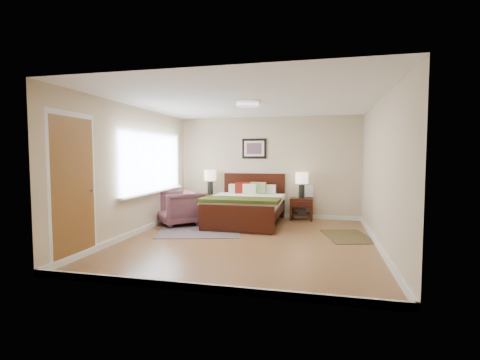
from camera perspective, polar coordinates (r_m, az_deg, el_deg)
The scene contains 18 objects.
floor at distance 6.43m, azimuth 1.26°, elevation -9.86°, with size 5.00×5.00×0.00m, color brown.
back_wall at distance 8.71m, azimuth 4.64°, elevation 2.07°, with size 4.50×0.04×2.50m, color #C1AA8C.
front_wall at distance 3.84m, azimuth -6.37°, elevation -0.37°, with size 4.50×0.04×2.50m, color #C1AA8C.
left_wall at distance 7.06m, azimuth -16.90°, elevation 1.47°, with size 0.04×5.00×2.50m, color #C1AA8C.
right_wall at distance 6.20m, azimuth 22.10°, elevation 1.01°, with size 0.04×5.00×2.50m, color #C1AA8C.
ceiling at distance 6.32m, azimuth 1.29°, elevation 12.73°, with size 4.50×5.00×0.02m, color white.
window at distance 7.65m, azimuth -13.95°, elevation 2.65°, with size 0.11×2.72×1.32m.
door at distance 5.62m, azimuth -25.63°, elevation -1.19°, with size 0.06×1.00×2.18m.
ceil_fixture at distance 6.31m, azimuth 1.29°, elevation 12.42°, with size 0.44×0.44×0.08m.
bed at distance 7.87m, azimuth 1.02°, elevation -3.61°, with size 1.66×2.00×1.08m.
wall_art at distance 8.74m, azimuth 2.35°, elevation 5.17°, with size 0.62×0.05×0.50m.
nightstand_left at distance 8.86m, azimuth -4.94°, elevation -3.13°, with size 0.47×0.43×0.56m.
nightstand_right at distance 8.47m, azimuth 10.05°, elevation -4.28°, with size 0.53×0.40×0.53m.
lamp_left at distance 8.83m, azimuth -4.92°, elevation 0.35°, with size 0.30×0.30×0.61m.
lamp_right at distance 8.41m, azimuth 10.10°, elevation -0.12°, with size 0.30×0.30×0.61m.
armchair at distance 7.88m, azimuth -10.11°, elevation -4.56°, with size 0.81×0.83×0.75m, color brown.
rug_persian at distance 7.70m, azimuth -6.28°, elevation -7.53°, with size 1.63×2.30×0.01m, color #0B1639.
rug_navy at distance 7.01m, azimuth 17.23°, elevation -8.82°, with size 0.79×1.18×0.01m, color black.
Camera 1 is at (1.28, -6.11, 1.54)m, focal length 26.00 mm.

